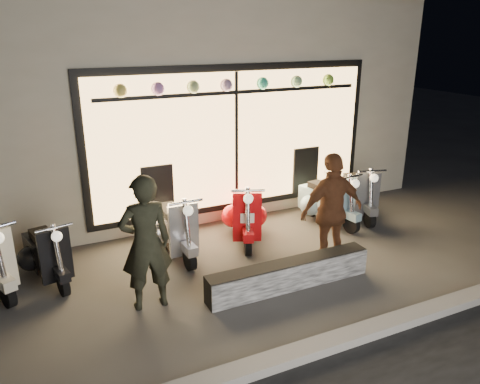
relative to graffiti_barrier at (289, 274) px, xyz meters
The scene contains 11 objects.
ground 0.80m from the graffiti_barrier, 123.19° to the left, with size 40.00×40.00×0.00m, color #383533.
kerb 1.42m from the graffiti_barrier, 107.48° to the right, with size 40.00×0.25×0.12m, color slate.
shop_building 5.96m from the graffiti_barrier, 94.27° to the left, with size 10.20×6.23×4.20m.
graffiti_barrier is the anchor object (origin of this frame).
scooter_silver 2.15m from the graffiti_barrier, 121.47° to the left, with size 0.49×1.44×1.03m.
scooter_red 1.87m from the graffiti_barrier, 83.77° to the left, with size 0.82×1.44×1.04m.
scooter_black 3.53m from the graffiti_barrier, 149.42° to the left, with size 0.62×1.34×0.95m.
scooter_blue 2.62m from the graffiti_barrier, 45.02° to the left, with size 0.58×1.41×1.00m.
scooter_grey 3.26m from the graffiti_barrier, 36.00° to the left, with size 0.72×1.44×1.03m.
man 2.05m from the graffiti_barrier, 168.66° to the left, with size 0.66×0.43×1.80m, color black.
woman 1.18m from the graffiti_barrier, 19.84° to the left, with size 1.04×0.43×1.77m, color brown.
Camera 1 is at (-2.65, -5.59, 3.43)m, focal length 35.00 mm.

